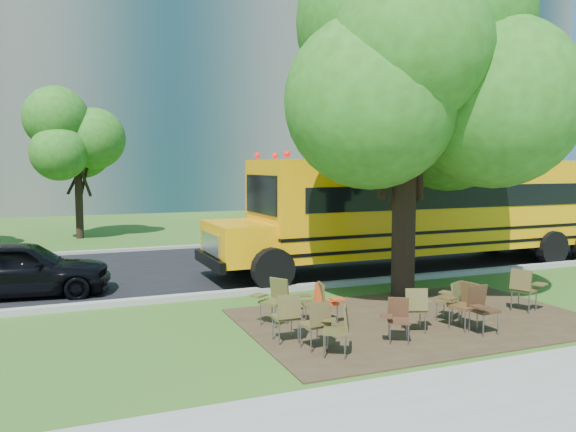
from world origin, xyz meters
name	(u,v)px	position (x,y,z in m)	size (l,w,h in m)	color
ground	(361,319)	(0.00, 0.00, 0.00)	(160.00, 160.00, 0.00)	#28541A
sidewalk	(561,420)	(0.00, -5.00, 0.02)	(60.00, 4.00, 0.04)	gray
dirt_patch	(416,320)	(1.00, -0.50, 0.01)	(7.00, 4.50, 0.03)	#382819
asphalt_road	(254,264)	(0.00, 7.00, 0.02)	(80.00, 8.00, 0.04)	black
kerb_near	(304,287)	(0.00, 3.00, 0.07)	(80.00, 0.25, 0.14)	gray
kerb_far	(221,245)	(0.00, 11.10, 0.07)	(80.00, 0.25, 0.14)	gray
building_main	(23,58)	(-8.00, 36.00, 11.00)	(38.00, 16.00, 22.00)	#61625D
building_right	(387,69)	(24.00, 38.00, 12.50)	(30.00, 16.00, 25.00)	gray
bg_tree_2	(77,141)	(-5.00, 16.00, 4.21)	(4.80, 4.80, 6.62)	black
bg_tree_3	(365,127)	(8.00, 14.00, 5.03)	(5.60, 5.60, 7.84)	black
bg_tree_4	(509,143)	(16.00, 13.00, 4.34)	(5.00, 5.00, 6.85)	black
main_tree	(407,69)	(1.91, 1.39, 5.41)	(7.20, 7.20, 9.02)	black
school_bus	(439,205)	(5.36, 4.60, 1.92)	(13.67, 3.35, 3.32)	orange
chair_0	(317,320)	(-1.69, -1.46, 0.54)	(0.59, 0.58, 0.88)	brown
chair_1	(288,312)	(-2.00, -0.91, 0.57)	(0.61, 0.54, 0.92)	brown
chair_2	(338,325)	(-1.49, -1.87, 0.53)	(0.57, 0.72, 0.86)	#47421E
chair_3	(397,316)	(-0.18, -1.60, 0.50)	(0.67, 0.53, 0.81)	#472A19
chair_4	(416,305)	(0.44, -1.27, 0.56)	(0.71, 0.56, 0.90)	brown
chair_5	(481,305)	(1.55, -1.75, 0.57)	(0.60, 0.56, 0.92)	#402816
chair_6	(464,301)	(1.45, -1.41, 0.57)	(0.66, 0.63, 0.93)	#50381C
chair_7	(525,286)	(3.49, -0.87, 0.60)	(0.76, 0.66, 0.97)	#504622
chair_8	(315,299)	(-1.08, -0.06, 0.53)	(0.51, 0.65, 0.86)	#423C1C
chair_9	(274,297)	(-1.83, 0.26, 0.58)	(0.77, 0.62, 0.93)	#4D4A21
chair_10	(325,299)	(-0.86, -0.04, 0.51)	(0.48, 0.53, 0.82)	#D14216
chair_11	(451,297)	(1.56, -0.88, 0.52)	(0.57, 0.68, 0.84)	brown
black_car	(21,269)	(-6.63, 4.75, 0.70)	(1.65, 4.10, 1.40)	black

